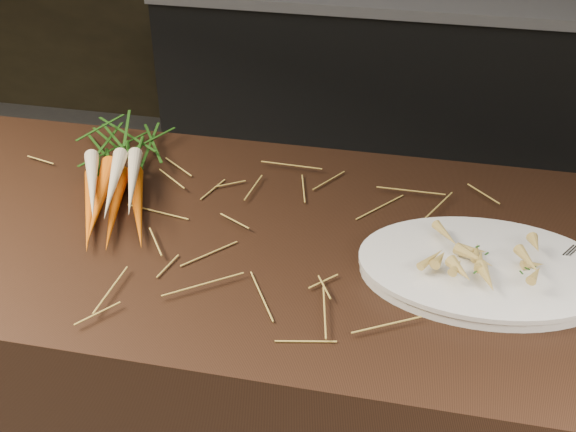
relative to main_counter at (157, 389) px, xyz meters
The scene contains 6 objects.
main_counter is the anchor object (origin of this frame).
back_counter 1.90m from the main_counter, 80.93° to the left, with size 1.82×0.62×0.84m.
straw_bedding 0.46m from the main_counter, 90.00° to the left, with size 1.40×0.60×0.02m, color olive, non-canonical shape.
root_veg_bunch 0.52m from the main_counter, 121.31° to the left, with size 0.30×0.50×0.09m.
serving_platter 0.78m from the main_counter, ahead, with size 0.41×0.27×0.02m, color white, non-canonical shape.
roasted_veg_heap 0.80m from the main_counter, ahead, with size 0.20×0.15×0.05m, color gold, non-canonical shape.
Camera 1 is at (0.52, -0.73, 1.63)m, focal length 45.00 mm.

